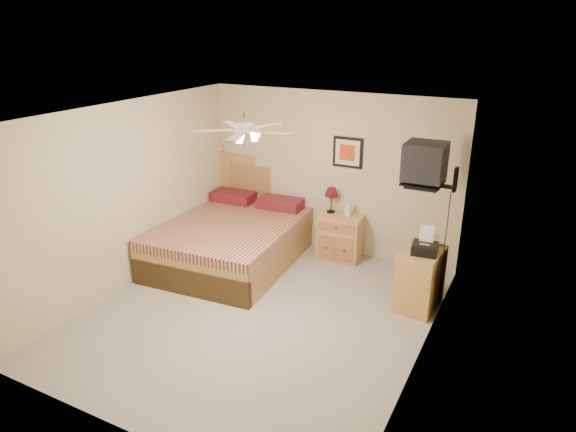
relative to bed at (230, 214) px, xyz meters
The scene contains 17 objects.
floor 1.76m from the bed, 44.87° to the right, with size 4.50×4.50×0.00m, color gray.
ceiling 2.35m from the bed, 44.87° to the right, with size 4.00×4.50×0.04m, color white.
wall_back 1.67m from the bed, 45.12° to the left, with size 4.00×0.04×2.50m, color #C2B28F.
wall_front 3.59m from the bed, 71.54° to the right, with size 4.00×0.04×2.50m, color #C2B28F.
wall_left 1.50m from the bed, 127.99° to the right, with size 0.04×4.50×2.50m, color #C2B28F.
wall_right 3.36m from the bed, 19.72° to the right, with size 0.04×4.50×2.50m, color #C2B28F.
bed is the anchor object (origin of this frame).
nightstand 1.72m from the bed, 31.98° to the left, with size 0.64×0.48×0.69m, color #BD7949.
table_lamp 1.55m from the bed, 38.47° to the left, with size 0.22×0.22×0.40m, color #591119, non-canonical shape.
lotion_bottle 1.77m from the bed, 31.47° to the left, with size 0.10×0.10×0.25m, color silver.
framed_picture 1.98m from the bed, 38.50° to the left, with size 0.46×0.04×0.46m, color black.
dresser 2.88m from the bed, ahead, with size 0.46×0.66×0.78m, color #A37731.
fax_machine 2.90m from the bed, ahead, with size 0.30×0.32×0.32m, color black, non-canonical shape.
magazine_lower 2.82m from the bed, ahead, with size 0.18×0.24×0.02m, color #BEB297.
magazine_upper 2.84m from the bed, ahead, with size 0.21×0.28×0.02m, color #9E9178.
wall_tv 3.07m from the bed, ahead, with size 0.56×0.46×0.58m, color black, non-canonical shape.
ceiling_fan 2.36m from the bed, 49.55° to the right, with size 1.14×1.14×0.28m, color silver, non-canonical shape.
Camera 1 is at (2.89, -4.80, 3.43)m, focal length 32.00 mm.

